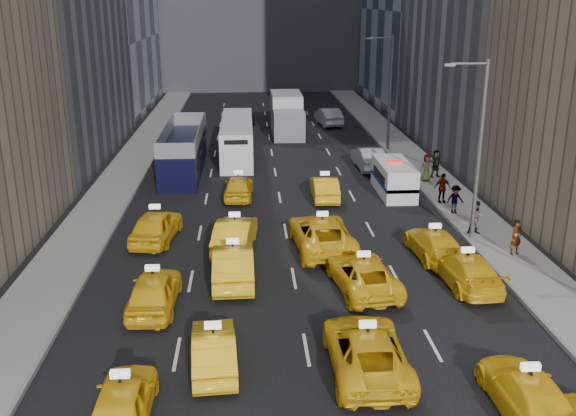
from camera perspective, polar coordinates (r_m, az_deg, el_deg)
name	(u,v)px	position (r m, az deg, el deg)	size (l,w,h in m)	color
ground	(312,382)	(21.30, 2.15, -15.20)	(160.00, 160.00, 0.00)	black
sidewalk_west	(122,177)	(45.06, -14.56, 2.65)	(3.00, 90.00, 0.15)	gray
sidewalk_east	(426,172)	(45.95, 12.13, 3.13)	(3.00, 90.00, 0.15)	gray
curb_west	(143,177)	(44.80, -12.74, 2.72)	(0.15, 90.00, 0.18)	slate
curb_east	(405,172)	(45.57, 10.37, 3.13)	(0.15, 90.00, 0.18)	slate
streetlight_near	(478,145)	(32.40, 16.49, 5.35)	(2.15, 0.22, 9.00)	#595B60
streetlight_far	(389,89)	(51.35, 8.96, 10.40)	(2.15, 0.22, 9.00)	#595B60
taxi_4	(123,402)	(19.78, -14.49, -16.33)	(1.64, 4.09, 1.39)	yellow
taxi_5	(214,349)	(21.82, -6.61, -12.36)	(1.41, 4.06, 1.34)	yellow
taxi_6	(367,350)	(21.65, 7.00, -12.43)	(2.44, 5.29, 1.47)	yellow
taxi_7	(527,393)	(20.84, 20.48, -15.14)	(1.85, 4.55, 1.32)	yellow
taxi_8	(154,291)	(25.93, -11.83, -7.21)	(1.79, 4.45, 1.52)	yellow
taxi_9	(233,263)	(27.84, -4.88, -4.92)	(1.72, 4.92, 1.62)	yellow
taxi_10	(363,274)	(27.18, 6.69, -5.85)	(2.30, 4.98, 1.39)	yellow
taxi_11	(466,270)	(28.43, 15.55, -5.31)	(1.95, 4.79, 1.39)	yellow
taxi_12	(156,226)	(32.91, -11.65, -1.56)	(1.88, 4.68, 1.59)	yellow
taxi_13	(235,234)	(31.24, -4.73, -2.33)	(1.67, 4.80, 1.58)	yellow
taxi_14	(322,234)	(31.16, 3.04, -2.31)	(2.68, 5.82, 1.62)	yellow
taxi_15	(434,244)	(31.04, 12.84, -3.11)	(1.89, 4.64, 1.35)	yellow
taxi_16	(239,187)	(39.25, -4.42, 1.88)	(1.69, 4.19, 1.43)	yellow
taxi_17	(325,188)	(39.03, 3.27, 1.79)	(1.49, 4.27, 1.41)	yellow
nypd_van	(394,179)	(40.51, 9.39, 2.59)	(2.40, 5.17, 2.15)	white
double_decker	(184,149)	(45.65, -9.26, 5.16)	(2.98, 11.11, 3.20)	black
city_bus	(237,139)	(49.48, -4.54, 6.15)	(3.46, 11.29, 2.87)	white
box_truck	(287,115)	(57.87, -0.10, 8.30)	(3.48, 7.97, 3.53)	silver
misc_car_0	(369,158)	(46.33, 7.19, 4.43)	(1.68, 4.81, 1.58)	#96989D
misc_car_1	(191,124)	(59.74, -8.65, 7.38)	(2.29, 4.96, 1.38)	black
misc_car_2	(289,110)	(66.73, 0.13, 8.72)	(1.98, 4.86, 1.41)	slate
misc_car_3	(246,117)	(63.12, -3.73, 8.10)	(1.57, 3.91, 1.33)	black
misc_car_4	(328,116)	(62.35, 3.62, 8.13)	(1.75, 5.01, 1.65)	#A5A8AD
pedestrian_0	(516,237)	(31.99, 19.63, -2.46)	(0.63, 0.41, 1.72)	gray
pedestrian_1	(477,218)	(34.10, 16.42, -0.83)	(0.85, 0.47, 1.75)	gray
pedestrian_2	(455,199)	(37.12, 14.63, 0.76)	(1.04, 0.43, 1.62)	gray
pedestrian_3	(442,188)	(38.84, 13.54, 1.74)	(1.04, 0.48, 1.78)	gray
pedestrian_4	(426,168)	(43.28, 12.20, 3.53)	(0.88, 0.48, 1.80)	gray
pedestrian_5	(436,164)	(44.38, 13.02, 3.87)	(1.71, 0.49, 1.85)	gray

